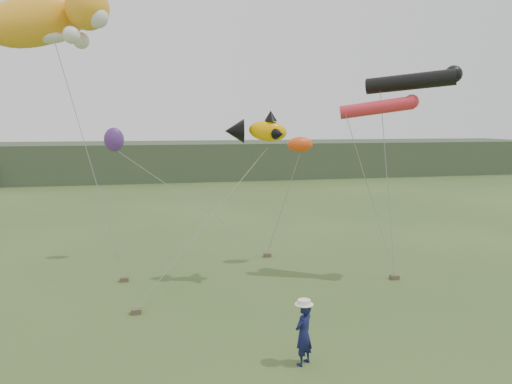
% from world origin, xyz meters
% --- Properties ---
extents(ground, '(120.00, 120.00, 0.00)m').
position_xyz_m(ground, '(0.00, 0.00, 0.00)').
color(ground, '#385123').
rests_on(ground, ground).
extents(headland, '(90.00, 13.00, 4.00)m').
position_xyz_m(headland, '(-3.11, 44.69, 1.92)').
color(headland, '#2D3D28').
rests_on(headland, ground).
extents(festival_attendant, '(0.73, 0.69, 1.67)m').
position_xyz_m(festival_attendant, '(0.90, -1.36, 0.84)').
color(festival_attendant, '#111642').
rests_on(festival_attendant, ground).
extents(sandbag_anchors, '(16.11, 7.45, 0.17)m').
position_xyz_m(sandbag_anchors, '(-1.47, 5.12, 0.09)').
color(sandbag_anchors, brown).
rests_on(sandbag_anchors, ground).
extents(cat_kite, '(5.49, 3.48, 3.19)m').
position_xyz_m(cat_kite, '(-6.19, 6.70, 10.08)').
color(cat_kite, orange).
rests_on(cat_kite, ground).
extents(fish_kite, '(2.49, 1.65, 1.26)m').
position_xyz_m(fish_kite, '(1.16, 5.69, 6.00)').
color(fish_kite, '#FFB002').
rests_on(fish_kite, ground).
extents(tube_kites, '(4.56, 2.45, 2.05)m').
position_xyz_m(tube_kites, '(6.94, 4.89, 7.55)').
color(tube_kites, black).
rests_on(tube_kites, ground).
extents(misc_kites, '(9.01, 3.08, 1.08)m').
position_xyz_m(misc_kites, '(-0.58, 9.06, 5.44)').
color(misc_kites, '#EF4811').
rests_on(misc_kites, ground).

